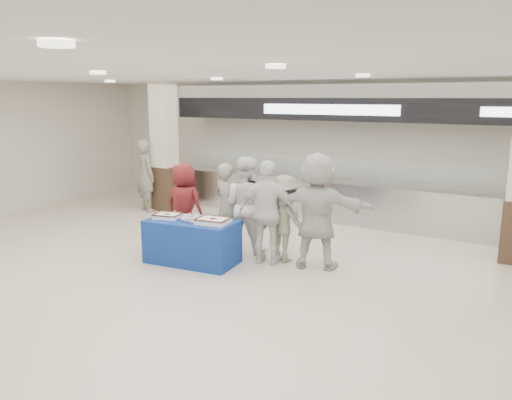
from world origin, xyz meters
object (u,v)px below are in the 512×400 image
Objects in this scene: civilian_white at (317,211)px; soldier_a at (227,207)px; soldier_b at (284,219)px; chef_tall at (245,205)px; soldier_bg at (146,176)px; sheet_cake_left at (168,215)px; civilian_maroon at (185,206)px; cupcake_tray at (191,218)px; sheet_cake_right at (213,220)px; chef_short at (268,213)px; display_table at (192,242)px.

soldier_a is at bearing -15.79° from civilian_white.
soldier_b is 0.78× the size of civilian_white.
chef_tall is 4.25m from soldier_bg.
sheet_cake_left is 0.74m from civilian_maroon.
soldier_bg reaches higher than cupcake_tray.
sheet_cake_right is 4.72m from soldier_bg.
soldier_bg is (-4.66, 1.97, -0.00)m from chef_short.
civilian_white reaches higher than chef_short.
chef_tall is at bearing -40.77° from chef_short.
soldier_a is (0.11, 0.90, 0.45)m from display_table.
soldier_b is (1.19, 0.01, -0.07)m from soldier_a.
soldier_b is 0.85× the size of soldier_bg.
civilian_maroon is 1.07× the size of soldier_b.
cupcake_tray is at bearing 127.66° from display_table.
sheet_cake_right is at bearing 28.80° from chef_short.
civilian_maroon reaches higher than sheet_cake_left.
display_table is 0.79× the size of civilian_white.
cupcake_tray is at bearing 45.30° from soldier_b.
soldier_a is 4.01m from soldier_bg.
display_table is at bearing 59.45° from chef_tall.
civilian_maroon is (-0.21, 0.71, 0.01)m from sheet_cake_left.
soldier_bg is (-3.94, 1.58, 0.01)m from chef_tall.
chef_tall reaches higher than display_table.
soldier_bg is (-3.63, 1.71, 0.07)m from soldier_a.
sheet_cake_left reaches higher than cupcake_tray.
sheet_cake_left is 0.44m from cupcake_tray.
soldier_a is 1.07m from chef_short.
sheet_cake_left is 0.32× the size of civilian_maroon.
soldier_b is at bearing -132.58° from chef_short.
sheet_cake_left is 2.03m from soldier_b.
soldier_b is (1.31, 0.91, 0.38)m from display_table.
civilian_white reaches higher than cupcake_tray.
chef_short is at bearing 176.50° from civilian_maroon.
sheet_cake_left is 1.07× the size of cupcake_tray.
soldier_b is at bearing 32.89° from cupcake_tray.
soldier_b is at bearing -162.97° from soldier_a.
soldier_a is at bearing 75.69° from display_table.
display_table is at bearing -45.19° from cupcake_tray.
soldier_b is at bearing -17.52° from civilian_white.
soldier_b is at bearing 164.72° from chef_tall.
chef_short is (1.19, 0.60, 0.11)m from cupcake_tray.
soldier_b reaches higher than sheet_cake_left.
civilian_maroon is 1.82m from chef_short.
cupcake_tray is at bearing 167.43° from soldier_bg.
sheet_cake_right is 0.37× the size of soldier_b.
cupcake_tray is (0.43, 0.12, -0.01)m from sheet_cake_left.
sheet_cake_left is 0.29× the size of chef_tall.
soldier_bg is at bearing -8.90° from soldier_a.
soldier_bg is (-3.47, 2.57, 0.11)m from cupcake_tray.
soldier_a is 1.20m from soldier_b.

